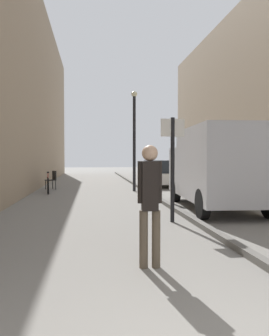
{
  "coord_description": "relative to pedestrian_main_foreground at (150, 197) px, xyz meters",
  "views": [
    {
      "loc": [
        -0.94,
        -1.87,
        1.61
      ],
      "look_at": [
        1.09,
        13.39,
        1.12
      ],
      "focal_mm": 35.02,
      "sensor_mm": 36.0,
      "label": 1
    }
  ],
  "objects": [
    {
      "name": "street_sign_post",
      "position": [
        1.17,
        3.27,
        0.51
      ],
      "size": [
        0.6,
        0.1,
        2.6
      ],
      "rotation": [
        0.0,
        0.0,
        3.15
      ],
      "color": "black",
      "rests_on": "ground_plane"
    },
    {
      "name": "cafe_chair_near_window",
      "position": [
        -2.79,
        12.24,
        -0.49
      ],
      "size": [
        0.6,
        0.6,
        0.94
      ],
      "rotation": [
        0.0,
        0.0,
        2.08
      ],
      "color": "black",
      "rests_on": "ground_plane"
    },
    {
      "name": "lamp_post",
      "position": [
        1.2,
        10.81,
        1.69
      ],
      "size": [
        0.28,
        0.28,
        4.76
      ],
      "color": "black",
      "rests_on": "ground_plane"
    },
    {
      "name": "pedestrian_main_foreground",
      "position": [
        0.0,
        0.0,
        0.0
      ],
      "size": [
        0.36,
        0.23,
        1.79
      ],
      "rotation": [
        0.0,
        0.0,
        -0.06
      ],
      "color": "brown",
      "rests_on": "ground_plane"
    },
    {
      "name": "bicycle_leaning",
      "position": [
        -2.78,
        10.46,
        -0.65
      ],
      "size": [
        0.3,
        1.76,
        0.98
      ],
      "rotation": [
        0.0,
        0.0,
        0.14
      ],
      "color": "black",
      "rests_on": "ground_plane"
    },
    {
      "name": "delivery_van",
      "position": [
        3.04,
        5.16,
        0.3
      ],
      "size": [
        2.34,
        5.24,
        2.5
      ],
      "rotation": [
        0.0,
        0.0,
        -0.06
      ],
      "color": "#B7B7BC",
      "rests_on": "ground_plane"
    },
    {
      "name": "parked_car",
      "position": [
        3.04,
        13.51,
        -0.32
      ],
      "size": [
        1.9,
        4.23,
        1.45
      ],
      "rotation": [
        0.0,
        0.0,
        -0.02
      ],
      "color": "silver",
      "rests_on": "ground_plane"
    },
    {
      "name": "ground_plane",
      "position": [
        0.09,
        9.2,
        -1.03
      ],
      "size": [
        80.0,
        80.0,
        0.0
      ],
      "primitive_type": "plane",
      "color": "gray"
    },
    {
      "name": "kerb_strip",
      "position": [
        1.67,
        9.2,
        -0.97
      ],
      "size": [
        0.16,
        40.0,
        0.12
      ],
      "primitive_type": "cube",
      "color": "#615F5B",
      "rests_on": "ground_plane"
    }
  ]
}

